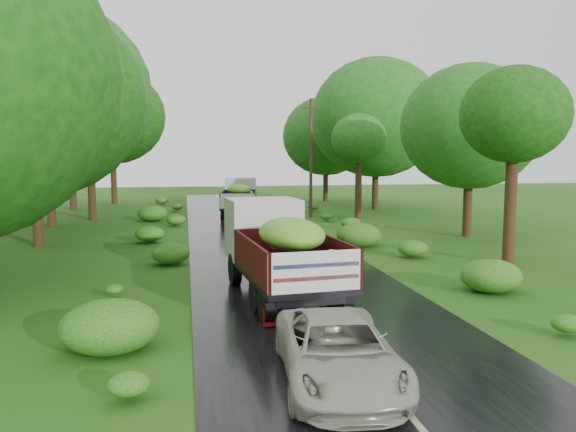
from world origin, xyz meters
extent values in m
plane|color=#17490F|center=(0.00, 0.00, 0.00)|extent=(120.00, 120.00, 0.00)
cube|color=black|center=(0.00, 5.00, 0.01)|extent=(6.50, 80.00, 0.02)
cube|color=#BFB78C|center=(0.00, 0.00, 0.02)|extent=(0.12, 1.60, 0.00)
cube|color=#BFB78C|center=(0.00, 4.00, 0.02)|extent=(0.12, 1.60, 0.00)
cube|color=#BFB78C|center=(0.00, 8.00, 0.02)|extent=(0.12, 1.60, 0.00)
cube|color=#BFB78C|center=(0.00, 12.00, 0.02)|extent=(0.12, 1.60, 0.00)
cube|color=#BFB78C|center=(0.00, 16.00, 0.02)|extent=(0.12, 1.60, 0.00)
cube|color=#BFB78C|center=(0.00, 20.00, 0.02)|extent=(0.12, 1.60, 0.00)
cube|color=#BFB78C|center=(0.00, 24.00, 0.02)|extent=(0.12, 1.60, 0.00)
cube|color=#BFB78C|center=(0.00, 28.00, 0.02)|extent=(0.12, 1.60, 0.00)
cube|color=#BFB78C|center=(0.00, 32.00, 0.02)|extent=(0.12, 1.60, 0.00)
cube|color=#BFB78C|center=(0.00, 36.00, 0.02)|extent=(0.12, 1.60, 0.00)
cube|color=#BFB78C|center=(0.00, 40.00, 0.02)|extent=(0.12, 1.60, 0.00)
cube|color=black|center=(-0.76, 4.14, 0.64)|extent=(2.18, 5.65, 0.27)
cylinder|color=black|center=(-1.89, 6.05, 0.49)|extent=(0.36, 1.00, 0.98)
cylinder|color=black|center=(0.00, 6.22, 0.49)|extent=(0.36, 1.00, 0.98)
cylinder|color=black|center=(-1.59, 2.80, 0.49)|extent=(0.36, 1.00, 0.98)
cylinder|color=black|center=(0.30, 2.98, 0.49)|extent=(0.36, 1.00, 0.98)
cylinder|color=black|center=(-1.50, 1.81, 0.49)|extent=(0.36, 1.00, 0.98)
cylinder|color=black|center=(0.39, 1.98, 0.49)|extent=(0.36, 1.00, 0.98)
cube|color=#6D0B09|center=(-1.47, 1.47, 0.27)|extent=(0.34, 0.07, 0.44)
cube|color=#6D0B09|center=(0.42, 1.65, 0.27)|extent=(0.34, 0.07, 0.44)
cube|color=silver|center=(-0.96, 6.33, 1.70)|extent=(2.32, 2.05, 1.86)
cube|color=black|center=(-0.66, 3.12, 0.85)|extent=(2.63, 4.40, 0.16)
cube|color=#450C0D|center=(-1.75, 3.02, 1.40)|extent=(0.46, 4.20, 0.93)
cube|color=#450C0D|center=(0.42, 3.21, 1.40)|extent=(0.46, 4.20, 0.93)
cube|color=#450C0D|center=(-0.85, 5.17, 1.40)|extent=(2.25, 0.28, 0.93)
cube|color=silver|center=(-0.48, 1.06, 1.40)|extent=(2.25, 0.28, 0.93)
ellipsoid|color=#2F7D16|center=(-0.66, 3.12, 1.98)|extent=(2.21, 3.69, 0.98)
cube|color=black|center=(0.01, 24.39, 0.59)|extent=(2.27, 5.32, 0.26)
cylinder|color=black|center=(-0.61, 26.37, 0.46)|extent=(0.38, 0.94, 0.92)
cylinder|color=black|center=(1.14, 26.13, 0.46)|extent=(0.38, 0.94, 0.92)
cylinder|color=black|center=(-1.03, 23.35, 0.46)|extent=(0.38, 0.94, 0.92)
cylinder|color=black|center=(0.73, 23.11, 0.46)|extent=(0.38, 0.94, 0.92)
cylinder|color=black|center=(-1.16, 22.42, 0.46)|extent=(0.38, 0.94, 0.92)
cylinder|color=black|center=(0.60, 22.18, 0.46)|extent=(0.38, 0.94, 0.92)
cube|color=#6D0B09|center=(-1.21, 22.12, 0.26)|extent=(0.31, 0.08, 0.41)
cube|color=#6D0B09|center=(0.55, 21.87, 0.26)|extent=(0.31, 0.08, 0.41)
cube|color=silver|center=(0.29, 26.43, 1.59)|extent=(2.24, 2.00, 1.74)
cube|color=black|center=(-0.12, 23.44, 0.80)|extent=(2.63, 4.19, 0.15)
cube|color=navy|center=(-1.13, 23.58, 1.30)|extent=(0.61, 3.91, 0.87)
cube|color=navy|center=(0.88, 23.30, 1.30)|extent=(0.61, 3.91, 0.87)
cube|color=navy|center=(0.14, 25.35, 1.30)|extent=(2.10, 0.36, 0.87)
cube|color=silver|center=(-0.39, 21.53, 1.30)|extent=(2.10, 0.36, 0.87)
ellipsoid|color=#2F7D16|center=(-0.12, 23.44, 1.85)|extent=(2.21, 3.52, 0.92)
imported|color=#ACAC99|center=(-0.78, -1.86, 0.60)|extent=(2.29, 4.35, 1.17)
cylinder|color=#382616|center=(4.56, 24.05, 3.76)|extent=(0.24, 0.24, 7.52)
cube|color=#382616|center=(4.56, 24.05, 6.96)|extent=(1.31, 0.35, 0.09)
cylinder|color=black|center=(-9.73, 14.86, 3.63)|extent=(0.45, 0.45, 7.26)
ellipsoid|color=#0D420C|center=(-9.73, 14.86, 6.39)|extent=(4.37, 4.37, 3.93)
cylinder|color=black|center=(-10.68, 21.65, 4.16)|extent=(0.48, 0.48, 8.33)
ellipsoid|color=#0D420C|center=(-10.68, 21.65, 7.33)|extent=(4.75, 4.75, 4.27)
cylinder|color=black|center=(-9.01, 24.85, 3.98)|extent=(0.47, 0.47, 7.97)
ellipsoid|color=#0D420C|center=(-9.01, 24.85, 7.01)|extent=(3.62, 3.62, 3.26)
cylinder|color=black|center=(-11.46, 32.05, 4.46)|extent=(0.49, 0.49, 8.92)
ellipsoid|color=#0D420C|center=(-11.46, 32.05, 7.85)|extent=(4.44, 4.44, 4.00)
cylinder|color=black|center=(-9.04, 36.07, 3.99)|extent=(0.47, 0.47, 7.97)
ellipsoid|color=#0D420C|center=(-9.04, 36.07, 7.02)|extent=(4.11, 4.11, 3.70)
cylinder|color=black|center=(8.31, 7.55, 3.09)|extent=(0.43, 0.43, 6.18)
ellipsoid|color=#155518|center=(8.31, 7.55, 5.44)|extent=(2.78, 2.78, 2.50)
cylinder|color=black|center=(10.21, 14.24, 3.04)|extent=(0.43, 0.43, 6.08)
ellipsoid|color=#155518|center=(10.21, 14.24, 5.35)|extent=(3.66, 3.66, 3.29)
cylinder|color=black|center=(7.36, 22.86, 2.85)|extent=(0.42, 0.42, 5.69)
ellipsoid|color=#155518|center=(7.36, 22.86, 5.01)|extent=(2.64, 2.64, 2.37)
cylinder|color=black|center=(10.30, 28.14, 3.77)|extent=(0.46, 0.46, 7.54)
ellipsoid|color=#155518|center=(10.30, 28.14, 6.64)|extent=(4.37, 4.37, 3.93)
cylinder|color=black|center=(8.48, 35.70, 3.16)|extent=(0.43, 0.43, 6.31)
ellipsoid|color=#155518|center=(8.48, 35.70, 5.56)|extent=(3.86, 3.86, 3.47)
camera|label=1|loc=(-3.33, -11.03, 4.03)|focal=35.00mm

